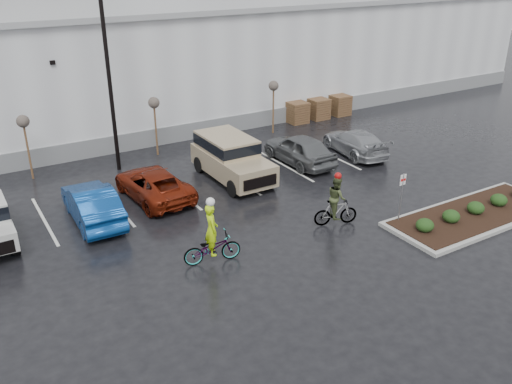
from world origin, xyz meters
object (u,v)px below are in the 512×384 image
suv_tan (233,159)px  cyclist_olive (336,206)px  car_grey (299,149)px  car_far_silver (355,142)px  pallet_stack_c (340,105)px  sapling_east (274,89)px  fire_lane_sign (402,192)px  pallet_stack_b (318,109)px  cyclist_hivis (212,243)px  sapling_west (24,125)px  car_blue (92,204)px  lamppost (107,56)px  pallet_stack_a (297,112)px  sapling_mid (154,106)px  car_red (153,184)px

suv_tan → cyclist_olive: cyclist_olive is taller
car_grey → car_far_silver: size_ratio=1.00×
pallet_stack_c → car_grey: size_ratio=0.29×
sapling_east → fire_lane_sign: size_ratio=1.45×
pallet_stack_b → car_far_silver: bearing=-110.6°
car_far_silver → cyclist_hivis: cyclist_hivis is taller
sapling_west → pallet_stack_b: sapling_west is taller
pallet_stack_c → car_blue: 20.02m
car_blue → lamppost: bearing=-117.0°
pallet_stack_b → car_grey: car_grey is taller
pallet_stack_a → cyclist_olive: bearing=-119.0°
fire_lane_sign → car_blue: 12.51m
sapling_east → cyclist_hivis: 15.38m
sapling_mid → car_blue: 8.25m
sapling_east → car_far_silver: sapling_east is taller
pallet_stack_a → suv_tan: size_ratio=0.26×
sapling_west → car_far_silver: sapling_west is taller
lamppost → car_blue: 7.58m
lamppost → car_far_silver: size_ratio=1.99×
sapling_west → sapling_east: bearing=0.0°
sapling_east → suv_tan: 7.87m
pallet_stack_b → car_far_silver: pallet_stack_b is taller
car_red → fire_lane_sign: bearing=131.2°
car_grey → cyclist_olive: bearing=65.6°
pallet_stack_c → car_red: size_ratio=0.28×
car_blue → cyclist_olive: 9.91m
cyclist_hivis → lamppost: bearing=11.0°
car_far_silver → cyclist_olive: (-6.22, -6.06, 0.16)m
fire_lane_sign → cyclist_hivis: bearing=170.6°
pallet_stack_b → car_far_silver: 6.88m
car_red → car_grey: size_ratio=1.05×
sapling_mid → fire_lane_sign: size_ratio=1.45×
sapling_east → suv_tan: bearing=-137.6°
pallet_stack_b → car_grey: 8.40m
fire_lane_sign → suv_tan: (-3.48, 7.62, -0.38)m
pallet_stack_a → sapling_east: bearing=-158.2°
lamppost → sapling_mid: 4.00m
sapling_east → pallet_stack_b: bearing=13.4°
lamppost → car_red: size_ratio=1.91×
pallet_stack_b → car_red: 15.29m
sapling_east → pallet_stack_c: size_ratio=2.37×
lamppost → car_blue: (-2.73, -5.07, -4.92)m
sapling_mid → fire_lane_sign: 13.92m
sapling_west → pallet_stack_b: (18.20, 1.00, -2.05)m
fire_lane_sign → cyclist_olive: (-2.23, 1.30, -0.57)m
sapling_mid → suv_tan: sapling_mid is taller
sapling_mid → sapling_east: bearing=0.0°
lamppost → car_far_silver: 13.56m
suv_tan → sapling_mid: bearing=109.4°
sapling_west → sapling_east: same height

